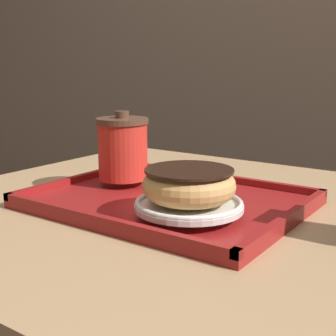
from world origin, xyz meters
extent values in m
cube|color=tan|center=(0.00, 0.00, 0.70)|extent=(0.92, 0.81, 0.03)
cube|color=maroon|center=(-0.04, -0.02, 0.72)|extent=(0.43, 0.33, 0.01)
cube|color=maroon|center=(-0.04, -0.18, 0.73)|extent=(0.43, 0.01, 0.01)
cube|color=maroon|center=(-0.04, 0.14, 0.73)|extent=(0.43, 0.01, 0.01)
cube|color=maroon|center=(-0.24, -0.02, 0.73)|extent=(0.01, 0.33, 0.01)
cube|color=maroon|center=(0.17, -0.02, 0.73)|extent=(0.01, 0.33, 0.01)
cylinder|color=red|center=(-0.16, 0.01, 0.79)|extent=(0.09, 0.09, 0.10)
cylinder|color=brown|center=(-0.16, 0.01, 0.84)|extent=(0.10, 0.10, 0.01)
cylinder|color=brown|center=(-0.16, 0.01, 0.86)|extent=(0.03, 0.03, 0.01)
cylinder|color=white|center=(0.04, -0.08, 0.74)|extent=(0.16, 0.16, 0.01)
torus|color=white|center=(0.04, -0.08, 0.75)|extent=(0.16, 0.16, 0.01)
torus|color=tan|center=(0.04, -0.08, 0.77)|extent=(0.14, 0.14, 0.04)
cylinder|color=black|center=(0.04, -0.08, 0.80)|extent=(0.13, 0.13, 0.00)
ellipsoid|color=silver|center=(-0.09, 0.05, 0.74)|extent=(0.04, 0.03, 0.01)
cube|color=silver|center=(-0.03, 0.08, 0.74)|extent=(0.09, 0.05, 0.00)
camera|label=1|loc=(0.39, -0.63, 0.94)|focal=50.00mm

